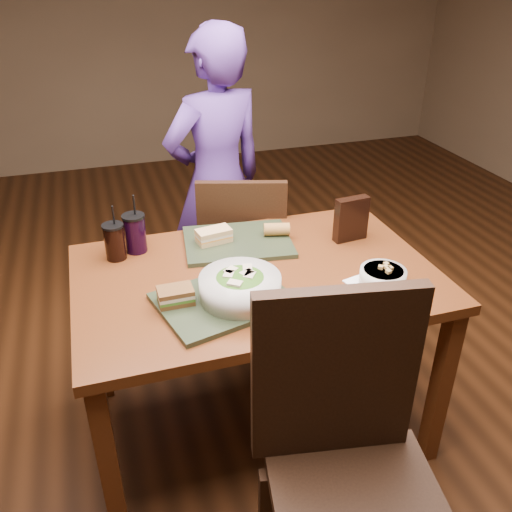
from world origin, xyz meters
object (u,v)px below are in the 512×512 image
(chair_near, at_px, (347,456))
(cup_cola, at_px, (115,241))
(salad_bowl, at_px, (240,286))
(dining_table, at_px, (256,294))
(baguette_far, at_px, (277,229))
(sandwich_near, at_px, (176,296))
(cup_berry, at_px, (135,233))
(baguette_near, at_px, (272,307))
(soup_bowl, at_px, (383,277))
(chip_bag, at_px, (351,219))
(diner, at_px, (217,183))
(chair_far, at_px, (237,255))
(tray_far, at_px, (238,242))
(sandwich_far, at_px, (214,235))
(tray_near, at_px, (224,300))

(chair_near, distance_m, cup_cola, 1.14)
(salad_bowl, bearing_deg, dining_table, 57.04)
(salad_bowl, bearing_deg, baguette_far, 55.96)
(sandwich_near, bearing_deg, salad_bowl, -8.95)
(baguette_far, relative_size, cup_berry, 0.43)
(baguette_near, bearing_deg, chair_near, -80.97)
(soup_bowl, bearing_deg, chip_bag, 81.84)
(diner, bearing_deg, chair_far, 75.47)
(salad_bowl, distance_m, sandwich_near, 0.21)
(baguette_far, distance_m, cup_berry, 0.56)
(baguette_far, xyz_separation_m, cup_berry, (-0.55, 0.07, 0.03))
(chair_far, height_order, tray_far, chair_far)
(chair_near, bearing_deg, baguette_far, 82.20)
(chair_far, xyz_separation_m, cup_cola, (-0.56, -0.31, 0.31))
(sandwich_near, height_order, chip_bag, chip_bag)
(salad_bowl, bearing_deg, cup_cola, 130.71)
(dining_table, bearing_deg, salad_bowl, -122.96)
(tray_far, xyz_separation_m, cup_berry, (-0.39, 0.06, 0.07))
(sandwich_far, xyz_separation_m, cup_berry, (-0.30, 0.05, 0.03))
(diner, xyz_separation_m, soup_bowl, (0.32, -1.11, 0.03))
(chair_near, relative_size, baguette_far, 10.20)
(chair_near, xyz_separation_m, baguette_far, (0.13, 0.96, 0.21))
(tray_far, distance_m, salad_bowl, 0.42)
(chair_far, bearing_deg, baguette_near, -98.15)
(tray_far, bearing_deg, diner, 83.45)
(tray_near, distance_m, cup_cola, 0.52)
(soup_bowl, bearing_deg, dining_table, 150.72)
(diner, relative_size, cup_cola, 6.92)
(baguette_near, bearing_deg, baguette_far, 68.95)
(sandwich_far, bearing_deg, cup_cola, 178.19)
(soup_bowl, xyz_separation_m, sandwich_near, (-0.71, 0.09, 0.01))
(sandwich_near, bearing_deg, baguette_far, 37.27)
(sandwich_near, relative_size, cup_berry, 0.48)
(baguette_near, relative_size, chip_bag, 0.64)
(chair_far, height_order, cup_cola, cup_cola)
(chair_far, distance_m, baguette_far, 0.45)
(cup_cola, xyz_separation_m, chip_bag, (0.92, -0.12, 0.02))
(salad_bowl, bearing_deg, baguette_near, -62.00)
(tray_far, relative_size, salad_bowl, 1.55)
(chair_near, relative_size, chair_far, 1.15)
(salad_bowl, bearing_deg, tray_near, 167.67)
(chip_bag, bearing_deg, dining_table, -168.67)
(sandwich_far, bearing_deg, tray_far, -8.84)
(sandwich_far, bearing_deg, salad_bowl, -91.47)
(chair_near, xyz_separation_m, tray_near, (-0.19, 0.57, 0.18))
(dining_table, relative_size, sandwich_near, 11.31)
(cup_berry, bearing_deg, chair_near, -67.56)
(sandwich_far, relative_size, baguette_near, 1.25)
(diner, xyz_separation_m, sandwich_far, (-0.17, -0.64, 0.04))
(chair_near, relative_size, tray_near, 2.50)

